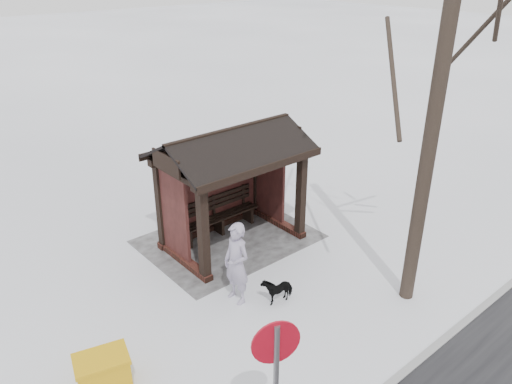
% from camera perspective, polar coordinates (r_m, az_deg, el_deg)
% --- Properties ---
extents(ground, '(120.00, 120.00, 0.00)m').
position_cam_1_polar(ground, '(12.97, -2.60, -5.75)').
color(ground, white).
rests_on(ground, ground).
extents(kerb, '(120.00, 0.15, 0.06)m').
position_cam_1_polar(kerb, '(10.05, 18.06, -17.89)').
color(kerb, gray).
rests_on(kerb, ground).
extents(trampled_patch, '(4.20, 3.20, 0.02)m').
position_cam_1_polar(trampled_patch, '(13.10, -3.14, -5.37)').
color(trampled_patch, gray).
rests_on(trampled_patch, ground).
extents(bus_shelter, '(3.60, 2.40, 3.09)m').
position_cam_1_polar(bus_shelter, '(12.12, -3.26, 3.36)').
color(bus_shelter, '#331A12').
rests_on(bus_shelter, ground).
extents(pedestrian, '(0.47, 0.69, 1.84)m').
position_cam_1_polar(pedestrian, '(10.47, -2.23, -8.17)').
color(pedestrian, '#9D93AD').
rests_on(pedestrian, ground).
extents(dog, '(0.72, 0.40, 0.58)m').
position_cam_1_polar(dog, '(10.82, 2.44, -10.96)').
color(dog, black).
rests_on(dog, ground).
extents(grit_bin, '(1.02, 0.82, 0.68)m').
position_cam_1_polar(grit_bin, '(9.29, -17.06, -19.14)').
color(grit_bin, '#CE970C').
rests_on(grit_bin, ground).
extents(road_sign, '(0.63, 0.28, 2.60)m').
position_cam_1_polar(road_sign, '(6.88, 2.24, -19.41)').
color(road_sign, slate).
rests_on(road_sign, ground).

